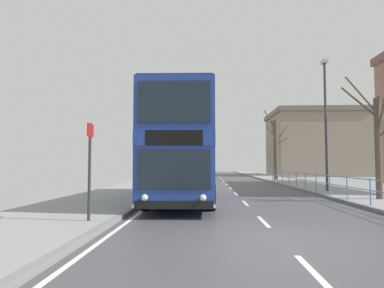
{
  "coord_description": "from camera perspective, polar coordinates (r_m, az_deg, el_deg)",
  "views": [
    {
      "loc": [
        -1.64,
        -7.74,
        1.67
      ],
      "look_at": [
        -2.31,
        7.75,
        2.58
      ],
      "focal_mm": 32.51,
      "sensor_mm": 36.0,
      "label": 1
    }
  ],
  "objects": [
    {
      "name": "double_decker_bus_main",
      "position": [
        15.71,
        -1.65,
        -0.82
      ],
      "size": [
        2.89,
        10.55,
        4.52
      ],
      "color": "navy",
      "rests_on": "ground"
    },
    {
      "name": "ground",
      "position": [
        7.96,
        9.41,
        -15.14
      ],
      "size": [
        15.8,
        140.0,
        0.2
      ],
      "color": "#47474C"
    },
    {
      "name": "background_building_00",
      "position": [
        55.4,
        19.33,
        0.08
      ],
      "size": [
        12.77,
        12.46,
        9.58
      ],
      "color": "gray",
      "rests_on": "ground"
    },
    {
      "name": "pedestrian_railing_far_kerb",
      "position": [
        19.66,
        20.62,
        -5.6
      ],
      "size": [
        0.05,
        28.03,
        1.01
      ],
      "color": "#598CC6",
      "rests_on": "ground"
    },
    {
      "name": "bare_tree_far_01",
      "position": [
        17.58,
        28.13,
        0.52
      ],
      "size": [
        2.14,
        2.19,
        5.78
      ],
      "color": "brown",
      "rests_on": "ground"
    },
    {
      "name": "bare_tree_far_00",
      "position": [
        36.33,
        13.53,
        -0.61
      ],
      "size": [
        2.46,
        2.47,
        7.15
      ],
      "color": "brown",
      "rests_on": "ground"
    },
    {
      "name": "bus_stop_sign_near",
      "position": [
        9.95,
        -16.43,
        -2.57
      ],
      "size": [
        0.08,
        0.44,
        2.67
      ],
      "color": "#2D2D33",
      "rests_on": "ground"
    },
    {
      "name": "street_lamp_far_side",
      "position": [
        21.85,
        21.06,
        4.56
      ],
      "size": [
        0.28,
        0.6,
        7.69
      ],
      "color": "#38383D",
      "rests_on": "ground"
    }
  ]
}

